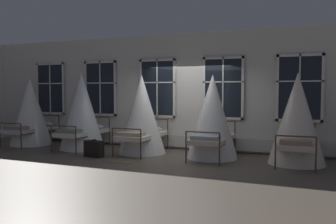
{
  "coord_description": "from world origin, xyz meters",
  "views": [
    {
      "loc": [
        3.4,
        -8.83,
        1.78
      ],
      "look_at": [
        -0.26,
        0.17,
        1.18
      ],
      "focal_mm": 37.84,
      "sensor_mm": 36.0,
      "label": 1
    }
  ],
  "objects_px": {
    "suitcase_dark": "(94,149)",
    "cot_first": "(31,112)",
    "cot_fourth": "(212,118)",
    "cot_fifth": "(297,120)",
    "cot_third": "(142,115)",
    "cot_second": "(82,112)"
  },
  "relations": [
    {
      "from": "cot_third",
      "to": "cot_fourth",
      "type": "xyz_separation_m",
      "value": [
        2.05,
        0.04,
        -0.01
      ]
    },
    {
      "from": "cot_fourth",
      "to": "cot_third",
      "type": "bearing_deg",
      "value": 91.12
    },
    {
      "from": "cot_second",
      "to": "suitcase_dark",
      "type": "distance_m",
      "value": 1.75
    },
    {
      "from": "cot_second",
      "to": "cot_fifth",
      "type": "distance_m",
      "value": 6.15
    },
    {
      "from": "cot_first",
      "to": "cot_fifth",
      "type": "relative_size",
      "value": 0.99
    },
    {
      "from": "cot_second",
      "to": "cot_fourth",
      "type": "relative_size",
      "value": 1.06
    },
    {
      "from": "cot_first",
      "to": "suitcase_dark",
      "type": "distance_m",
      "value": 3.46
    },
    {
      "from": "cot_first",
      "to": "cot_fourth",
      "type": "xyz_separation_m",
      "value": [
        6.14,
        -0.02,
        -0.0
      ]
    },
    {
      "from": "cot_second",
      "to": "cot_fifth",
      "type": "relative_size",
      "value": 1.06
    },
    {
      "from": "cot_third",
      "to": "cot_fifth",
      "type": "bearing_deg",
      "value": -88.51
    },
    {
      "from": "cot_fourth",
      "to": "suitcase_dark",
      "type": "bearing_deg",
      "value": 110.07
    },
    {
      "from": "cot_third",
      "to": "cot_fifth",
      "type": "height_order",
      "value": "cot_third"
    },
    {
      "from": "cot_third",
      "to": "cot_fourth",
      "type": "distance_m",
      "value": 2.05
    },
    {
      "from": "cot_second",
      "to": "suitcase_dark",
      "type": "xyz_separation_m",
      "value": [
        1.1,
        -1.01,
        -0.91
      ]
    },
    {
      "from": "cot_fifth",
      "to": "cot_second",
      "type": "bearing_deg",
      "value": 90.13
    },
    {
      "from": "cot_fourth",
      "to": "cot_fifth",
      "type": "bearing_deg",
      "value": -89.19
    },
    {
      "from": "cot_second",
      "to": "cot_third",
      "type": "distance_m",
      "value": 2.02
    },
    {
      "from": "cot_third",
      "to": "cot_fifth",
      "type": "relative_size",
      "value": 1.0
    },
    {
      "from": "cot_second",
      "to": "cot_first",
      "type": "bearing_deg",
      "value": 87.6
    },
    {
      "from": "suitcase_dark",
      "to": "cot_first",
      "type": "bearing_deg",
      "value": 169.11
    },
    {
      "from": "cot_first",
      "to": "cot_fifth",
      "type": "height_order",
      "value": "cot_fifth"
    },
    {
      "from": "cot_third",
      "to": "cot_second",
      "type": "bearing_deg",
      "value": 91.42
    }
  ]
}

